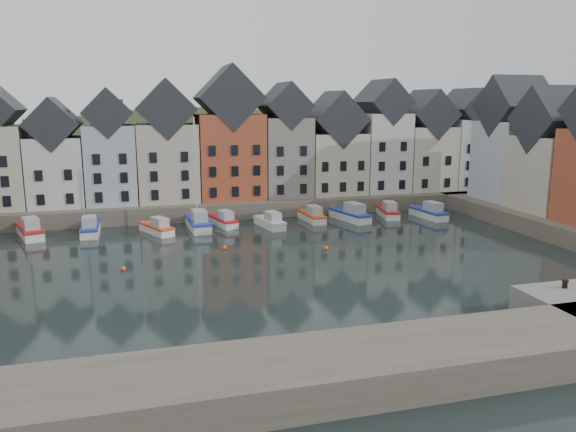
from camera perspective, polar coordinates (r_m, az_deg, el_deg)
name	(u,v)px	position (r m, az deg, el deg)	size (l,w,h in m)	color
ground	(282,268)	(51.58, -0.64, -5.28)	(260.00, 260.00, 0.00)	black
far_quay	(228,202)	(79.98, -6.15, 1.44)	(90.00, 16.00, 2.00)	#524C3F
near_wall	(200,388)	(29.38, -8.89, -16.89)	(50.00, 6.00, 2.00)	#524C3F
hillside	(208,276)	(109.55, -8.17, -6.06)	(153.60, 70.40, 64.00)	#222D16
far_terrace	(252,147)	(77.61, -3.68, 7.04)	(72.37, 8.16, 17.78)	beige
right_terrace	(557,153)	(74.26, 25.64, 5.77)	(8.30, 24.25, 16.36)	#ACB6BF
mooring_buoys	(229,254)	(55.76, -6.03, -3.89)	(20.50, 5.50, 0.50)	#E1481A
boat_a	(30,231)	(69.11, -24.72, -1.35)	(4.03, 7.09, 2.60)	silver
boat_b	(90,228)	(68.09, -19.45, -1.17)	(1.98, 6.33, 2.43)	silver
boat_c	(157,228)	(66.31, -13.14, -1.20)	(3.98, 5.91, 2.18)	silver
boat_d	(198,222)	(67.49, -9.10, -0.63)	(2.51, 7.12, 13.43)	silver
boat_e	(224,221)	(69.05, -6.55, -0.47)	(3.08, 5.94, 2.18)	silver
boat_f	(270,222)	(67.77, -1.81, -0.61)	(2.94, 6.07, 2.24)	silver
boat_g	(312,216)	(71.33, 2.47, 0.01)	(2.19, 6.10, 2.31)	silver
boat_h	(351,215)	(72.08, 6.39, 0.15)	(3.69, 7.16, 2.63)	silver
boat_i	(388,212)	(75.16, 10.14, 0.44)	(3.05, 6.35, 2.34)	silver
boat_j	(429,213)	(75.47, 14.15, 0.34)	(2.68, 6.55, 2.45)	silver
mooring_bollard	(565,284)	(44.42, 26.32, -6.19)	(0.48, 0.48, 0.56)	black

